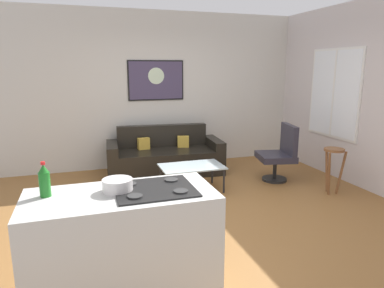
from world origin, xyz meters
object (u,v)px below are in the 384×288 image
at_px(soda_bottle, 44,181).
at_px(bar_stool, 333,160).
at_px(couch, 165,157).
at_px(wall_painting, 156,80).
at_px(mixing_bowl, 118,186).
at_px(armchair, 280,153).
at_px(coffee_table, 192,168).

bearing_deg(soda_bottle, bar_stool, 20.38).
relative_size(couch, wall_painting, 1.97).
xyz_separation_m(bar_stool, mixing_bowl, (-3.20, -1.44, 0.44)).
bearing_deg(armchair, mixing_bowl, -141.84).
distance_m(mixing_bowl, wall_painting, 3.95).
relative_size(armchair, mixing_bowl, 4.05).
xyz_separation_m(soda_bottle, mixing_bowl, (0.51, -0.06, -0.07)).
relative_size(armchair, wall_painting, 0.90).
bearing_deg(armchair, couch, 149.43).
height_order(mixing_bowl, wall_painting, wall_painting).
height_order(coffee_table, bar_stool, bar_stool).
xyz_separation_m(coffee_table, bar_stool, (1.91, -0.73, 0.14)).
distance_m(bar_stool, wall_painting, 3.28).
height_order(armchair, mixing_bowl, mixing_bowl).
distance_m(armchair, wall_painting, 2.54).
relative_size(coffee_table, armchair, 1.01).
height_order(soda_bottle, mixing_bowl, soda_bottle).
xyz_separation_m(soda_bottle, wall_painting, (1.62, 3.67, 0.57)).
height_order(coffee_table, wall_painting, wall_painting).
bearing_deg(mixing_bowl, coffee_table, 59.27).
bearing_deg(bar_stool, mixing_bowl, -155.82).
bearing_deg(wall_painting, couch, -88.96).
xyz_separation_m(bar_stool, soda_bottle, (-3.71, -1.38, 0.51)).
height_order(bar_stool, mixing_bowl, mixing_bowl).
height_order(armchair, wall_painting, wall_painting).
relative_size(couch, coffee_table, 2.17).
distance_m(coffee_table, soda_bottle, 2.85).
distance_m(bar_stool, soda_bottle, 3.99).
bearing_deg(coffee_table, soda_bottle, -130.44).
xyz_separation_m(couch, mixing_bowl, (-1.12, -3.19, 0.67)).
relative_size(couch, armchair, 2.18).
xyz_separation_m(couch, soda_bottle, (-1.63, -3.13, 0.74)).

